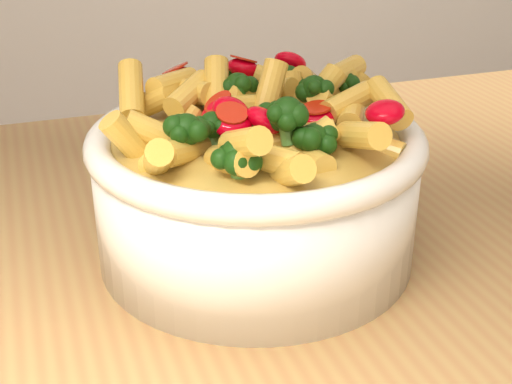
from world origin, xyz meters
name	(u,v)px	position (x,y,z in m)	size (l,w,h in m)	color
serving_bowl	(256,190)	(-0.08, 0.07, 0.95)	(0.23, 0.23, 0.10)	white
pasta_salad	(256,107)	(-0.08, 0.07, 1.01)	(0.18, 0.18, 0.04)	#FBC84F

